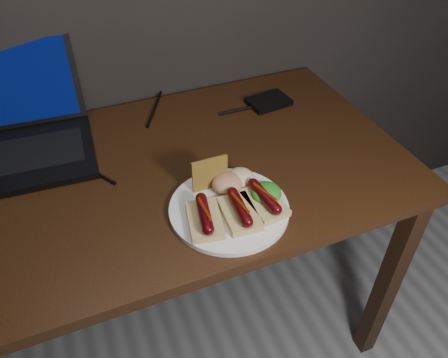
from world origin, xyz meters
name	(u,v)px	position (x,y,z in m)	size (l,w,h in m)	color
desk	(137,203)	(0.00, 1.38, 0.66)	(1.40, 0.70, 0.75)	#36210D
laptop	(20,131)	(-0.24, 1.61, 0.80)	(0.37, 0.38, 0.25)	black
hard_drive	(269,101)	(0.47, 1.56, 0.76)	(0.12, 0.09, 0.02)	black
desk_cables	(111,143)	(-0.02, 1.54, 0.75)	(0.88, 0.41, 0.01)	black
plate	(229,209)	(0.17, 1.18, 0.76)	(0.27, 0.27, 0.01)	white
bread_sausage_left	(205,217)	(0.11, 1.16, 0.78)	(0.09, 0.13, 0.04)	#DFCB83
bread_sausage_center	(240,211)	(0.18, 1.15, 0.78)	(0.08, 0.12, 0.04)	#DFCB83
bread_sausage_right	(264,200)	(0.25, 1.16, 0.78)	(0.08, 0.12, 0.04)	#DFCB83
crispbread	(210,174)	(0.16, 1.26, 0.80)	(0.09, 0.01, 0.09)	#B08A30
salad_greens	(266,193)	(0.26, 1.17, 0.78)	(0.07, 0.07, 0.04)	#175C12
salsa_mound	(227,183)	(0.19, 1.24, 0.78)	(0.07, 0.07, 0.04)	#9D1D0F
coleslaw_mound	(240,177)	(0.23, 1.25, 0.78)	(0.06, 0.06, 0.04)	beige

